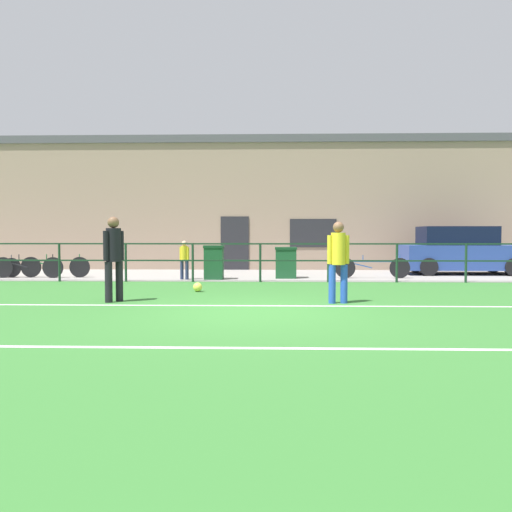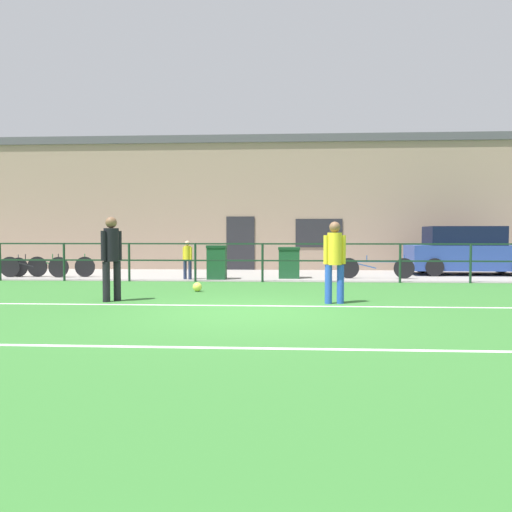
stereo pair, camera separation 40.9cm
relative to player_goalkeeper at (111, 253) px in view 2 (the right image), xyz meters
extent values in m
cube|color=#33702D|center=(2.95, -1.40, -1.03)|extent=(60.00, 44.00, 0.04)
cube|color=white|center=(2.95, -0.52, -1.01)|extent=(36.00, 0.11, 0.00)
cube|color=white|center=(2.95, -4.36, -1.01)|extent=(36.00, 0.11, 0.00)
cube|color=gray|center=(2.95, 7.10, -1.00)|extent=(48.00, 5.00, 0.02)
cylinder|color=#193823|center=(-5.05, 4.60, -0.43)|extent=(0.07, 0.07, 1.15)
cylinder|color=#193823|center=(-3.05, 4.60, -0.43)|extent=(0.07, 0.07, 1.15)
cylinder|color=#193823|center=(-1.05, 4.60, -0.43)|extent=(0.07, 0.07, 1.15)
cylinder|color=#193823|center=(0.95, 4.60, -0.43)|extent=(0.07, 0.07, 1.15)
cylinder|color=#193823|center=(2.95, 4.60, -0.43)|extent=(0.07, 0.07, 1.15)
cylinder|color=#193823|center=(4.95, 4.60, -0.43)|extent=(0.07, 0.07, 1.15)
cylinder|color=#193823|center=(6.95, 4.60, -0.43)|extent=(0.07, 0.07, 1.15)
cylinder|color=#193823|center=(8.95, 4.60, -0.43)|extent=(0.07, 0.07, 1.15)
cube|color=#193823|center=(2.95, 4.60, 0.12)|extent=(36.00, 0.04, 0.04)
cube|color=#193823|center=(2.95, 4.60, -0.38)|extent=(36.00, 0.04, 0.04)
cube|color=gray|center=(2.95, 10.80, 1.48)|extent=(28.00, 2.40, 4.97)
cube|color=#232328|center=(1.84, 9.59, 0.04)|extent=(1.10, 0.04, 2.10)
cube|color=#232328|center=(4.89, 9.59, 0.44)|extent=(1.80, 0.04, 1.10)
cube|color=#4C4C51|center=(2.95, 10.80, 4.11)|extent=(28.00, 2.56, 0.30)
cylinder|color=black|center=(-0.08, -0.10, -0.59)|extent=(0.15, 0.15, 0.84)
cylinder|color=black|center=(0.08, 0.10, -0.59)|extent=(0.15, 0.15, 0.84)
cylinder|color=black|center=(0.00, 0.00, 0.18)|extent=(0.31, 0.31, 0.70)
sphere|color=brown|center=(0.00, 0.00, 0.65)|extent=(0.24, 0.24, 0.24)
cylinder|color=black|center=(-0.12, -0.15, 0.16)|extent=(0.11, 0.11, 0.62)
cylinder|color=black|center=(0.12, 0.15, 0.16)|extent=(0.11, 0.11, 0.62)
cylinder|color=blue|center=(4.53, -0.10, -0.61)|extent=(0.14, 0.14, 0.79)
cylinder|color=blue|center=(4.77, -0.07, -0.61)|extent=(0.14, 0.14, 0.79)
cylinder|color=gold|center=(4.65, -0.09, 0.11)|extent=(0.29, 0.29, 0.65)
sphere|color=brown|center=(4.65, -0.09, 0.55)|extent=(0.22, 0.22, 0.22)
cylinder|color=gold|center=(4.47, -0.11, 0.09)|extent=(0.10, 0.10, 0.58)
cylinder|color=gold|center=(4.83, -0.06, 0.09)|extent=(0.10, 0.10, 0.58)
sphere|color=#E5E04C|center=(1.47, 1.96, -0.90)|extent=(0.22, 0.22, 0.22)
cylinder|color=#232D4C|center=(0.69, 5.15, -0.71)|extent=(0.10, 0.10, 0.56)
cylinder|color=#232D4C|center=(0.52, 5.21, -0.71)|extent=(0.10, 0.10, 0.56)
cylinder|color=gold|center=(0.61, 5.18, -0.19)|extent=(0.21, 0.21, 0.47)
sphere|color=tan|center=(0.61, 5.18, 0.12)|extent=(0.16, 0.16, 0.16)
cylinder|color=gold|center=(0.72, 5.13, -0.20)|extent=(0.07, 0.07, 0.42)
cylinder|color=gold|center=(0.49, 5.22, -0.20)|extent=(0.07, 0.07, 0.42)
cube|color=#28428E|center=(9.93, 7.62, -0.40)|extent=(4.11, 1.69, 0.85)
cube|color=black|center=(9.72, 7.62, 0.35)|extent=(2.47, 1.42, 0.65)
cylinder|color=black|center=(8.53, 6.81, -0.69)|extent=(0.60, 0.18, 0.60)
cylinder|color=black|center=(8.53, 8.43, -0.69)|extent=(0.60, 0.18, 0.60)
cylinder|color=black|center=(11.33, 8.43, -0.69)|extent=(0.60, 0.18, 0.60)
cylinder|color=black|center=(5.62, 5.80, -0.67)|extent=(0.64, 0.04, 0.64)
cylinder|color=black|center=(7.33, 5.80, -0.67)|extent=(0.64, 0.04, 0.64)
cube|color=#234C99|center=(6.47, 5.80, -0.46)|extent=(1.34, 0.04, 0.04)
cube|color=#234C99|center=(6.04, 5.80, -0.56)|extent=(0.84, 0.03, 0.23)
cylinder|color=#234C99|center=(6.17, 5.80, -0.36)|extent=(0.03, 0.03, 0.20)
cylinder|color=#234C99|center=(7.33, 5.80, -0.39)|extent=(0.03, 0.03, 0.28)
cylinder|color=black|center=(-5.27, 5.57, -0.66)|extent=(0.66, 0.04, 0.66)
cylinder|color=black|center=(-3.66, 5.57, -0.66)|extent=(0.66, 0.04, 0.66)
cube|color=black|center=(-4.46, 5.57, -0.44)|extent=(1.26, 0.04, 0.04)
cube|color=black|center=(-4.87, 5.57, -0.55)|extent=(0.79, 0.03, 0.24)
cylinder|color=black|center=(-4.75, 5.57, -0.34)|extent=(0.03, 0.03, 0.20)
cylinder|color=black|center=(-3.66, 5.57, -0.37)|extent=(0.03, 0.03, 0.28)
cylinder|color=black|center=(-5.11, 5.80, -0.68)|extent=(0.63, 0.04, 0.63)
cylinder|color=#4C5156|center=(-5.11, 5.80, -0.40)|extent=(0.03, 0.03, 0.28)
cylinder|color=black|center=(-4.47, 5.80, -0.66)|extent=(0.66, 0.04, 0.66)
cylinder|color=black|center=(-2.89, 5.80, -0.66)|extent=(0.66, 0.04, 0.66)
cube|color=#1E6633|center=(-3.68, 5.80, -0.44)|extent=(1.24, 0.04, 0.04)
cube|color=#1E6633|center=(-4.08, 5.80, -0.55)|extent=(0.78, 0.03, 0.24)
cylinder|color=#1E6633|center=(-3.96, 5.80, -0.34)|extent=(0.03, 0.03, 0.20)
cylinder|color=#1E6633|center=(-2.89, 5.80, -0.37)|extent=(0.03, 0.03, 0.28)
cube|color=#194C28|center=(1.50, 5.29, -0.51)|extent=(0.57, 0.48, 0.97)
cube|color=#143D20|center=(1.50, 5.29, 0.02)|extent=(0.61, 0.51, 0.08)
cube|color=#194C28|center=(3.74, 5.78, -0.54)|extent=(0.65, 0.54, 0.90)
cube|color=#143D20|center=(3.74, 5.78, -0.05)|extent=(0.68, 0.58, 0.08)
camera|label=1|loc=(3.30, -10.78, 0.41)|focal=36.70mm
camera|label=2|loc=(3.71, -10.76, 0.41)|focal=36.70mm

